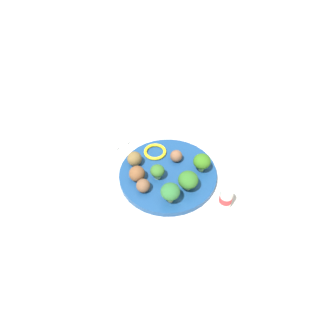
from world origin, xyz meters
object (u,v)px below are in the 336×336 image
meatball_back_right (143,186)px  meatball_back_left (135,159)px  pepper_ring_mid_right (155,152)px  napkin (107,139)px  fork (101,141)px  knife (109,134)px  broccoli_floret_mid_right (157,171)px  meatball_front_right (176,156)px  plate (168,175)px  broccoli_floret_near_rim (170,192)px  yogurt_bottle (226,197)px  meatball_center (137,174)px  broccoli_floret_back_right (188,180)px  broccoli_floret_far_rim (202,162)px

meatball_back_right → meatball_back_left: bearing=-35.2°
pepper_ring_mid_right → napkin: size_ratio=0.40×
meatball_back_left → napkin: 0.16m
fork → knife: size_ratio=0.83×
broccoli_floret_mid_right → meatball_front_right: (-0.00, -0.09, -0.01)m
plate → broccoli_floret_near_rim: broccoli_floret_near_rim is taller
plate → yogurt_bottle: yogurt_bottle is taller
pepper_ring_mid_right → knife: pepper_ring_mid_right is taller
meatball_center → broccoli_floret_near_rim: bearing=178.5°
broccoli_floret_back_right → yogurt_bottle: 0.11m
meatball_back_left → meatball_front_right: bearing=-135.3°
broccoli_floret_mid_right → fork: 0.25m
broccoli_floret_far_rim → pepper_ring_mid_right: size_ratio=0.82×
plate → pepper_ring_mid_right: size_ratio=4.12×
broccoli_floret_mid_right → pepper_ring_mid_right: 0.10m
plate → knife: bearing=-4.1°
broccoli_floret_near_rim → pepper_ring_mid_right: bearing=-38.0°
meatball_center → yogurt_bottle: size_ratio=0.58×
meatball_center → yogurt_bottle: 0.25m
fork → broccoli_floret_near_rim: bearing=169.9°
broccoli_floret_far_rim → pepper_ring_mid_right: 0.15m
plate → broccoli_floret_far_rim: broccoli_floret_far_rim is taller
meatball_front_right → broccoli_floret_mid_right: bearing=89.2°
meatball_front_right → pepper_ring_mid_right: bearing=11.7°
pepper_ring_mid_right → knife: 0.18m
knife → fork: bearing=95.4°
meatball_back_right → broccoli_floret_back_right: bearing=-139.1°
broccoli_floret_near_rim → napkin: size_ratio=0.35×
broccoli_floret_back_right → pepper_ring_mid_right: (0.16, -0.05, -0.03)m
broccoli_floret_mid_right → meatball_back_right: broccoli_floret_mid_right is taller
plate → broccoli_floret_near_rim: size_ratio=4.75×
broccoli_floret_mid_right → broccoli_floret_far_rim: bearing=-129.2°
broccoli_floret_mid_right → yogurt_bottle: bearing=-167.3°
pepper_ring_mid_right → yogurt_bottle: yogurt_bottle is taller
broccoli_floret_mid_right → napkin: broccoli_floret_mid_right is taller
broccoli_floret_far_rim → meatball_front_right: 0.08m
broccoli_floret_mid_right → meatball_back_right: (0.00, 0.06, -0.01)m
broccoli_floret_near_rim → meatball_back_left: bearing=-14.6°
plate → meatball_back_left: 0.11m
broccoli_floret_near_rim → pepper_ring_mid_right: size_ratio=0.87×
broccoli_floret_far_rim → meatball_center: size_ratio=1.24×
meatball_front_right → meatball_center: bearing=71.4°
meatball_back_right → napkin: 0.26m
broccoli_floret_back_right → pepper_ring_mid_right: 0.17m
broccoli_floret_near_rim → yogurt_bottle: size_ratio=0.76×
meatball_back_right → napkin: size_ratio=0.22×
broccoli_floret_far_rim → meatball_back_left: size_ratio=1.31×
broccoli_floret_back_right → yogurt_bottle: (-0.10, -0.02, -0.02)m
broccoli_floret_far_rim → napkin: size_ratio=0.33×
meatball_back_left → meatball_back_right: 0.10m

